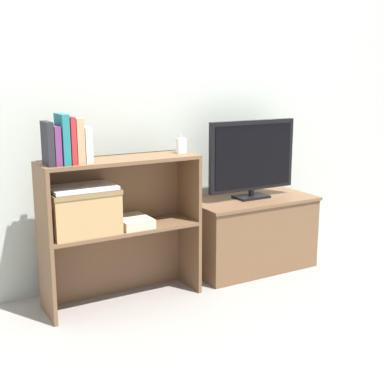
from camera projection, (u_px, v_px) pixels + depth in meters
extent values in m
plane|color=gray|center=(204.00, 292.00, 3.19)|extent=(16.00, 16.00, 0.00)
cube|color=#B2BCB2|center=(166.00, 86.00, 3.32)|extent=(10.00, 0.05, 2.40)
cube|color=brown|center=(250.00, 234.00, 3.56)|extent=(0.81, 0.43, 0.46)
cube|color=brown|center=(251.00, 199.00, 3.51)|extent=(0.83, 0.45, 0.02)
cube|color=black|center=(251.00, 197.00, 3.50)|extent=(0.22, 0.14, 0.02)
cylinder|color=black|center=(251.00, 193.00, 3.50)|extent=(0.04, 0.04, 0.04)
cube|color=black|center=(252.00, 155.00, 3.44)|extent=(0.64, 0.04, 0.45)
cube|color=black|center=(254.00, 156.00, 3.43)|extent=(0.59, 0.00, 0.40)
cube|color=brown|center=(47.00, 278.00, 2.82)|extent=(0.02, 0.28, 0.44)
cube|color=brown|center=(189.00, 252.00, 3.25)|extent=(0.02, 0.28, 0.44)
cube|color=brown|center=(114.00, 257.00, 3.14)|extent=(0.84, 0.02, 0.44)
cube|color=brown|center=(122.00, 229.00, 2.99)|extent=(0.84, 0.28, 0.02)
cube|color=brown|center=(42.00, 202.00, 2.73)|extent=(0.02, 0.28, 0.39)
cube|color=brown|center=(189.00, 185.00, 3.16)|extent=(0.02, 0.28, 0.39)
cube|color=brown|center=(112.00, 189.00, 3.05)|extent=(0.84, 0.02, 0.39)
cube|color=brown|center=(120.00, 160.00, 2.90)|extent=(0.84, 0.28, 0.02)
cube|color=#232328|center=(48.00, 144.00, 2.65)|extent=(0.03, 0.13, 0.22)
cube|color=#6B2D66|center=(55.00, 145.00, 2.67)|extent=(0.03, 0.14, 0.20)
cube|color=#1E7075|center=(62.00, 139.00, 2.69)|extent=(0.04, 0.15, 0.25)
cube|color=#B22328|center=(70.00, 140.00, 2.71)|extent=(0.03, 0.14, 0.24)
cube|color=tan|center=(77.00, 140.00, 2.73)|extent=(0.04, 0.13, 0.23)
cube|color=silver|center=(85.00, 145.00, 2.75)|extent=(0.04, 0.13, 0.18)
cube|color=white|center=(181.00, 146.00, 3.08)|extent=(0.05, 0.04, 0.09)
cylinder|color=silver|center=(181.00, 136.00, 3.07)|extent=(0.01, 0.01, 0.03)
cube|color=tan|center=(83.00, 212.00, 2.84)|extent=(0.36, 0.24, 0.24)
cube|color=olive|center=(82.00, 192.00, 2.82)|extent=(0.37, 0.24, 0.02)
cube|color=white|center=(82.00, 188.00, 2.81)|extent=(0.34, 0.22, 0.02)
cylinder|color=#99999E|center=(82.00, 185.00, 2.81)|extent=(0.02, 0.02, 0.00)
cube|color=beige|center=(133.00, 221.00, 3.00)|extent=(0.18, 0.24, 0.05)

